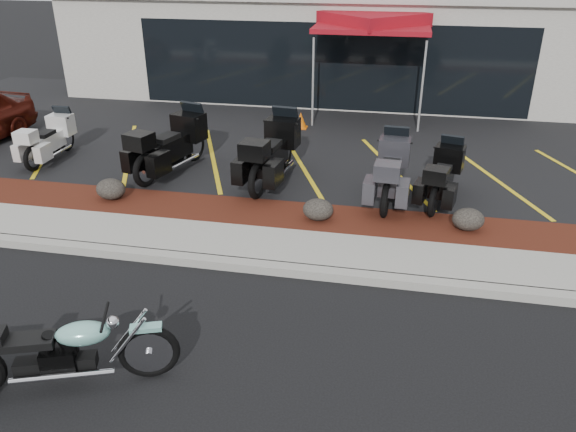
% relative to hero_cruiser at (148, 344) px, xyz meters
% --- Properties ---
extents(ground, '(90.00, 90.00, 0.00)m').
position_rel_hero_cruiser_xyz_m(ground, '(0.59, 1.83, -0.50)').
color(ground, black).
rests_on(ground, ground).
extents(curb, '(24.00, 0.25, 0.15)m').
position_rel_hero_cruiser_xyz_m(curb, '(0.59, 2.73, -0.43)').
color(curb, gray).
rests_on(curb, ground).
extents(sidewalk, '(24.00, 1.20, 0.15)m').
position_rel_hero_cruiser_xyz_m(sidewalk, '(0.59, 3.43, -0.43)').
color(sidewalk, gray).
rests_on(sidewalk, ground).
extents(mulch_bed, '(24.00, 1.20, 0.16)m').
position_rel_hero_cruiser_xyz_m(mulch_bed, '(0.59, 4.63, -0.42)').
color(mulch_bed, '#361B0C').
rests_on(mulch_bed, ground).
extents(upper_lot, '(26.00, 9.60, 0.15)m').
position_rel_hero_cruiser_xyz_m(upper_lot, '(0.59, 10.03, -0.43)').
color(upper_lot, black).
rests_on(upper_lot, ground).
extents(dealership_building, '(18.00, 8.16, 4.00)m').
position_rel_hero_cruiser_xyz_m(dealership_building, '(0.59, 16.30, 1.51)').
color(dealership_building, '#9D988E').
rests_on(dealership_building, ground).
extents(boulder_left, '(0.61, 0.51, 0.43)m').
position_rel_hero_cruiser_xyz_m(boulder_left, '(-2.88, 4.65, -0.13)').
color(boulder_left, black).
rests_on(boulder_left, mulch_bed).
extents(boulder_mid, '(0.58, 0.49, 0.41)m').
position_rel_hero_cruiser_xyz_m(boulder_mid, '(1.43, 4.51, -0.13)').
color(boulder_mid, black).
rests_on(boulder_mid, mulch_bed).
extents(boulder_right, '(0.58, 0.48, 0.41)m').
position_rel_hero_cruiser_xyz_m(boulder_right, '(4.19, 4.62, -0.14)').
color(boulder_right, black).
rests_on(boulder_right, mulch_bed).
extents(hero_cruiser, '(2.92, 1.63, 1.00)m').
position_rel_hero_cruiser_xyz_m(hero_cruiser, '(0.00, 0.00, 0.00)').
color(hero_cruiser, '#77B9AD').
rests_on(hero_cruiser, ground).
extents(touring_white, '(0.76, 1.99, 1.16)m').
position_rel_hero_cruiser_xyz_m(touring_white, '(-5.40, 7.24, 0.23)').
color(touring_white, silver).
rests_on(touring_white, upper_lot).
extents(touring_black_front, '(1.58, 2.65, 1.44)m').
position_rel_hero_cruiser_xyz_m(touring_black_front, '(-1.97, 7.17, 0.37)').
color(touring_black_front, black).
rests_on(touring_black_front, upper_lot).
extents(touring_black_mid, '(1.26, 2.63, 1.47)m').
position_rel_hero_cruiser_xyz_m(touring_black_mid, '(0.26, 7.11, 0.39)').
color(touring_black_mid, black).
rests_on(touring_black_mid, upper_lot).
extents(touring_grey, '(1.02, 2.33, 1.33)m').
position_rel_hero_cruiser_xyz_m(touring_grey, '(2.77, 6.55, 0.31)').
color(touring_grey, '#313036').
rests_on(touring_grey, upper_lot).
extents(touring_black_rear, '(1.25, 2.18, 1.20)m').
position_rel_hero_cruiser_xyz_m(touring_black_rear, '(3.93, 6.55, 0.25)').
color(touring_black_rear, black).
rests_on(touring_black_rear, upper_lot).
extents(traffic_cone, '(0.46, 0.46, 0.45)m').
position_rel_hero_cruiser_xyz_m(traffic_cone, '(0.08, 10.32, -0.13)').
color(traffic_cone, '#CA5706').
rests_on(traffic_cone, upper_lot).
extents(popup_canopy, '(3.64, 3.64, 3.00)m').
position_rel_hero_cruiser_xyz_m(popup_canopy, '(1.86, 12.12, 2.37)').
color(popup_canopy, silver).
rests_on(popup_canopy, upper_lot).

